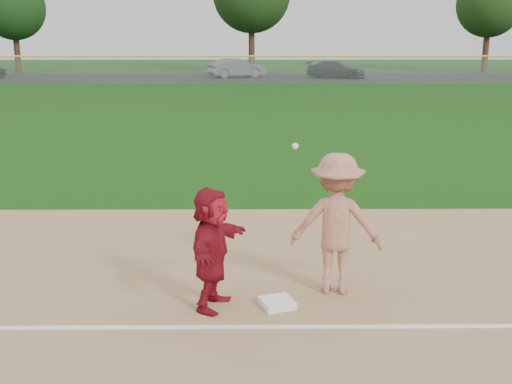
{
  "coord_description": "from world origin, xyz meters",
  "views": [
    {
      "loc": [
        -0.08,
        -8.63,
        3.86
      ],
      "look_at": [
        0.0,
        1.5,
        1.3
      ],
      "focal_mm": 45.0,
      "sensor_mm": 36.0,
      "label": 1
    }
  ],
  "objects_px": {
    "first_base": "(277,303)",
    "car_mid": "(237,68)",
    "base_runner": "(212,248)",
    "car_right": "(336,70)"
  },
  "relations": [
    {
      "from": "first_base",
      "to": "car_mid",
      "type": "relative_size",
      "value": 0.09
    },
    {
      "from": "first_base",
      "to": "base_runner",
      "type": "height_order",
      "value": "base_runner"
    },
    {
      "from": "car_mid",
      "to": "car_right",
      "type": "xyz_separation_m",
      "value": [
        8.2,
        -0.96,
        -0.09
      ]
    },
    {
      "from": "base_runner",
      "to": "car_right",
      "type": "relative_size",
      "value": 0.37
    },
    {
      "from": "car_right",
      "to": "first_base",
      "type": "bearing_deg",
      "value": -174.13
    },
    {
      "from": "car_mid",
      "to": "first_base",
      "type": "bearing_deg",
      "value": 158.39
    },
    {
      "from": "first_base",
      "to": "base_runner",
      "type": "xyz_separation_m",
      "value": [
        -0.92,
        -0.01,
        0.83
      ]
    },
    {
      "from": "first_base",
      "to": "car_mid",
      "type": "distance_m",
      "value": 46.25
    },
    {
      "from": "first_base",
      "to": "car_mid",
      "type": "height_order",
      "value": "car_mid"
    },
    {
      "from": "first_base",
      "to": "base_runner",
      "type": "distance_m",
      "value": 1.24
    }
  ]
}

